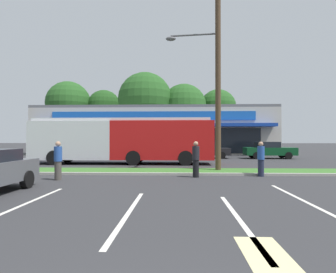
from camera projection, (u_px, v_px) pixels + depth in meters
name	position (u px, v px, depth m)	size (l,w,h in m)	color
grass_median	(179.00, 171.00, 15.22)	(56.00, 2.20, 0.12)	#386B28
curb_lip	(179.00, 174.00, 14.00)	(56.00, 0.24, 0.12)	#99968C
parking_stripe_0	(25.00, 204.00, 7.79)	(0.12, 4.80, 0.01)	silver
parking_stripe_1	(129.00, 212.00, 6.90)	(0.12, 4.80, 0.01)	silver
parking_stripe_2	(239.00, 219.00, 6.35)	(0.12, 4.80, 0.01)	silver
parking_stripe_3	(299.00, 198.00, 8.53)	(0.12, 4.80, 0.01)	silver
lot_arrow	(266.00, 255.00, 4.38)	(0.70, 1.60, 0.01)	beige
storefront_building	(157.00, 131.00, 37.32)	(28.16, 13.31, 5.61)	#BCB7AD
tree_far_left	(68.00, 104.00, 47.58)	(7.37, 7.37, 11.42)	#473323
tree_left	(104.00, 107.00, 48.61)	(5.75, 5.75, 10.16)	#473323
tree_mid_left	(145.00, 99.00, 44.17)	(8.38, 8.38, 12.13)	#473323
tree_mid	(184.00, 107.00, 45.09)	(7.18, 7.18, 10.53)	#473323
tree_mid_right	(218.00, 108.00, 47.50)	(6.07, 6.07, 10.09)	#473323
utility_pole	(215.00, 69.00, 15.47)	(3.07, 2.40, 10.47)	#4C3826
city_bus	(123.00, 139.00, 20.49)	(12.96, 2.74, 3.25)	#B71414
car_0	(269.00, 150.00, 25.92)	(4.49, 1.87, 1.53)	#0C3F1E
car_1	(206.00, 150.00, 26.37)	(4.21, 1.97, 1.42)	black
pedestrian_near_bench	(58.00, 161.00, 12.37)	(0.34, 0.34, 1.69)	#47423D
pedestrian_by_pole	(261.00, 159.00, 13.58)	(0.33, 0.33, 1.66)	#1E2338
pedestrian_mid	(196.00, 159.00, 13.26)	(0.34, 0.34, 1.68)	black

